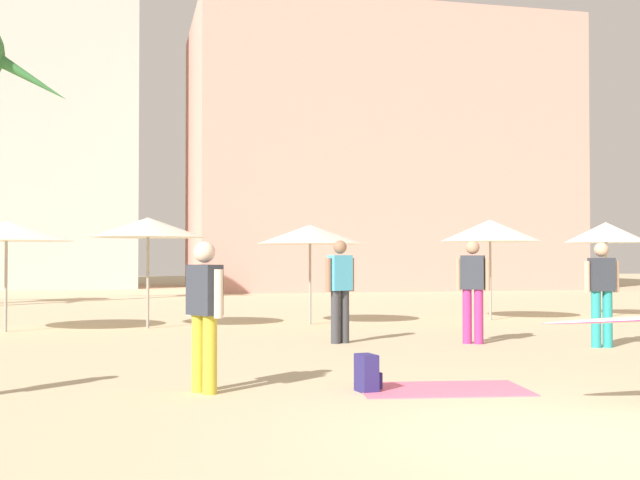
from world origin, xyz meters
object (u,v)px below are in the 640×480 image
(person_near_right, at_px, (473,287))
(cafe_umbrella_4, at_px, (606,233))
(backpack, at_px, (367,374))
(person_near_left, at_px, (340,287))
(cafe_umbrella_1, at_px, (310,234))
(cafe_umbrella_3, at_px, (148,228))
(person_mid_right, at_px, (602,290))
(cafe_umbrella_5, at_px, (490,231))
(person_far_left, at_px, (204,310))
(cafe_umbrella_0, at_px, (6,231))
(beach_towel, at_px, (443,389))

(person_near_right, bearing_deg, cafe_umbrella_4, -17.76)
(backpack, bearing_deg, person_near_left, 71.10)
(cafe_umbrella_4, bearing_deg, person_near_right, -138.99)
(cafe_umbrella_1, distance_m, cafe_umbrella_3, 3.57)
(cafe_umbrella_3, xyz_separation_m, person_mid_right, (7.31, -5.45, -1.17))
(person_mid_right, bearing_deg, person_near_right, -111.48)
(cafe_umbrella_3, relative_size, person_near_right, 1.34)
(cafe_umbrella_1, bearing_deg, cafe_umbrella_3, -176.78)
(cafe_umbrella_5, height_order, person_far_left, cafe_umbrella_5)
(cafe_umbrella_5, xyz_separation_m, backpack, (-5.83, -9.32, -1.94))
(person_far_left, bearing_deg, person_mid_right, 171.74)
(cafe_umbrella_1, distance_m, cafe_umbrella_5, 4.49)
(cafe_umbrella_0, bearing_deg, person_mid_right, -27.49)
(cafe_umbrella_4, xyz_separation_m, person_near_left, (-8.07, -4.47, -1.13))
(backpack, bearing_deg, cafe_umbrella_0, 112.33)
(cafe_umbrella_1, xyz_separation_m, person_near_left, (-0.35, -4.01, -1.02))
(cafe_umbrella_5, height_order, person_near_right, cafe_umbrella_5)
(cafe_umbrella_0, relative_size, cafe_umbrella_1, 1.10)
(person_near_left, bearing_deg, person_mid_right, 46.89)
(person_far_left, bearing_deg, beach_towel, 139.15)
(person_far_left, bearing_deg, person_near_left, -152.94)
(cafe_umbrella_3, bearing_deg, cafe_umbrella_4, 3.33)
(cafe_umbrella_1, relative_size, backpack, 5.73)
(person_mid_right, bearing_deg, cafe_umbrella_3, -119.20)
(cafe_umbrella_1, height_order, person_mid_right, cafe_umbrella_1)
(cafe_umbrella_5, relative_size, person_far_left, 1.43)
(cafe_umbrella_1, height_order, cafe_umbrella_4, cafe_umbrella_4)
(person_mid_right, bearing_deg, person_near_left, -104.26)
(cafe_umbrella_0, xyz_separation_m, cafe_umbrella_1, (6.37, 0.38, -0.02))
(cafe_umbrella_5, xyz_separation_m, person_near_left, (-4.83, -4.26, -1.15))
(cafe_umbrella_3, distance_m, person_far_left, 8.63)
(beach_towel, distance_m, person_far_left, 2.84)
(cafe_umbrella_0, xyz_separation_m, beach_towel, (5.90, -8.74, -2.03))
(cafe_umbrella_5, bearing_deg, person_near_right, -118.07)
(cafe_umbrella_0, xyz_separation_m, cafe_umbrella_5, (10.86, 0.63, 0.10))
(person_mid_right, distance_m, person_near_right, 2.13)
(person_near_left, relative_size, person_near_right, 1.00)
(cafe_umbrella_1, bearing_deg, person_near_right, -67.78)
(person_near_left, xyz_separation_m, person_far_left, (-2.78, -4.72, -0.07))
(person_near_left, distance_m, person_near_right, 2.31)
(person_far_left, relative_size, person_mid_right, 0.96)
(cafe_umbrella_1, distance_m, beach_towel, 9.36)
(cafe_umbrella_3, distance_m, person_near_right, 7.11)
(backpack, bearing_deg, person_mid_right, 26.15)
(cafe_umbrella_0, xyz_separation_m, person_mid_right, (10.12, -5.27, -1.07))
(cafe_umbrella_0, height_order, person_mid_right, cafe_umbrella_0)
(cafe_umbrella_5, bearing_deg, person_mid_right, -97.11)
(backpack, xyz_separation_m, person_mid_right, (5.09, 3.42, 0.76))
(cafe_umbrella_1, bearing_deg, cafe_umbrella_4, 3.39)
(backpack, height_order, person_near_left, person_near_left)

